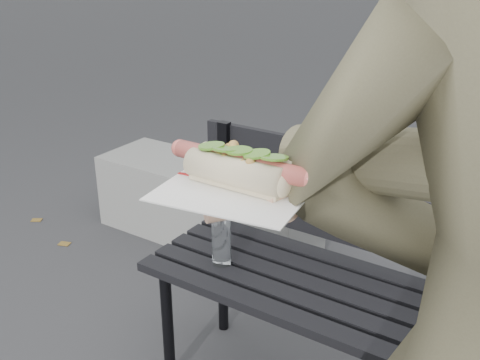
% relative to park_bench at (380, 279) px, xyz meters
% --- Properties ---
extents(park_bench, '(1.50, 0.44, 0.88)m').
position_rel_park_bench_xyz_m(park_bench, '(0.00, 0.00, 0.00)').
color(park_bench, black).
rests_on(park_bench, ground).
extents(concrete_block, '(1.20, 0.40, 0.40)m').
position_rel_park_bench_xyz_m(concrete_block, '(-1.17, 0.69, -0.32)').
color(concrete_block, slate).
rests_on(concrete_block, ground).
extents(held_hotdog, '(0.62, 0.30, 0.20)m').
position_rel_park_bench_xyz_m(held_hotdog, '(0.25, -0.82, 0.69)').
color(held_hotdog, brown).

